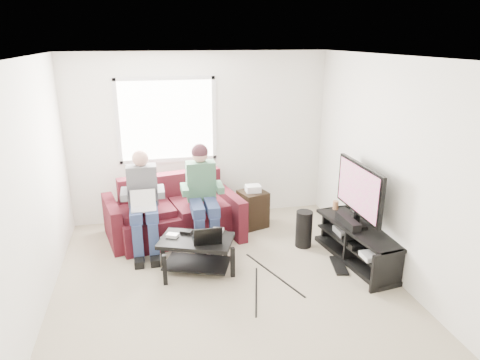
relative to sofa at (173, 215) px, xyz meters
name	(u,v)px	position (x,y,z in m)	size (l,w,h in m)	color
floor	(229,289)	(0.52, -1.58, -0.32)	(4.50, 4.50, 0.00)	#B1A789
ceiling	(227,58)	(0.52, -1.58, 2.28)	(4.50, 4.50, 0.00)	white
wall_back	(200,138)	(0.52, 0.67, 0.98)	(4.50, 4.50, 0.00)	white
wall_front	(303,307)	(0.52, -3.83, 0.98)	(4.50, 4.50, 0.00)	white
wall_left	(26,199)	(-1.48, -1.58, 0.98)	(4.50, 4.50, 0.00)	white
wall_right	(396,172)	(2.52, -1.58, 0.98)	(4.50, 4.50, 0.00)	white
window	(167,120)	(0.02, 0.65, 1.28)	(1.48, 0.04, 1.28)	white
sofa	(173,215)	(0.00, 0.00, 0.00)	(2.03, 1.18, 0.87)	#491217
person_left	(143,198)	(-0.40, -0.33, 0.43)	(0.40, 0.71, 1.36)	navy
person_right	(202,189)	(0.40, -0.31, 0.49)	(0.40, 0.71, 1.40)	navy
laptop_silver	(143,205)	(-0.40, -0.53, 0.41)	(0.32, 0.22, 0.24)	silver
coffee_table	(196,247)	(0.21, -1.07, 0.00)	(1.01, 0.82, 0.44)	black
laptop_black	(207,232)	(0.33, -1.15, 0.24)	(0.34, 0.24, 0.24)	black
controller_a	(172,235)	(-0.07, -0.95, 0.14)	(0.14, 0.09, 0.04)	silver
controller_b	(186,232)	(0.11, -0.89, 0.14)	(0.14, 0.09, 0.04)	black
controller_c	(218,230)	(0.51, -0.92, 0.14)	(0.14, 0.09, 0.04)	gray
tv_stand	(358,246)	(2.29, -1.28, -0.11)	(0.63, 1.50, 0.48)	black
tv	(359,191)	(2.29, -1.18, 0.62)	(0.12, 1.10, 0.81)	black
soundbar	(348,221)	(2.17, -1.18, 0.21)	(0.12, 0.50, 0.10)	black
drink_cup	(336,205)	(2.24, -0.65, 0.22)	(0.08, 0.08, 0.12)	#A46D46
console_white	(374,255)	(2.29, -1.68, -0.04)	(0.30, 0.22, 0.06)	silver
console_grey	(348,230)	(2.29, -0.98, -0.03)	(0.34, 0.26, 0.08)	gray
console_black	(360,242)	(2.29, -1.33, -0.03)	(0.38, 0.30, 0.07)	black
subwoofer	(304,229)	(1.75, -0.73, -0.06)	(0.23, 0.23, 0.52)	black
keyboard_floor	(339,265)	(1.99, -1.37, -0.31)	(0.15, 0.46, 0.03)	black
end_table	(253,208)	(1.22, 0.08, -0.02)	(0.38, 0.38, 0.66)	black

